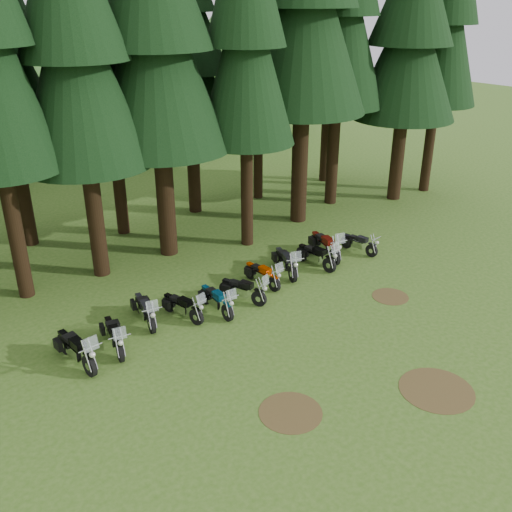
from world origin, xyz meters
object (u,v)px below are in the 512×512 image
Objects in this scene: motorcycle_0 at (76,351)px; motorcycle_6 at (262,275)px; motorcycle_1 at (114,337)px; motorcycle_9 at (325,246)px; motorcycle_7 at (286,263)px; motorcycle_3 at (183,307)px; motorcycle_5 at (243,290)px; motorcycle_4 at (217,301)px; motorcycle_10 at (359,244)px; motorcycle_2 at (145,311)px; motorcycle_8 at (316,256)px.

motorcycle_6 is at bearing -0.70° from motorcycle_0.
motorcycle_1 is 10.50m from motorcycle_9.
motorcycle_7 is at bearing -160.98° from motorcycle_9.
motorcycle_3 is 2.47m from motorcycle_5.
motorcycle_3 is (2.79, 0.26, -0.03)m from motorcycle_1.
motorcycle_6 is 0.83× the size of motorcycle_9.
motorcycle_0 is 5.28m from motorcycle_4.
motorcycle_10 is at bearing -3.75° from motorcycle_9.
motorcycle_4 is 6.55m from motorcycle_9.
motorcycle_3 is (1.19, -0.57, -0.03)m from motorcycle_2.
motorcycle_10 is at bearing 6.05° from motorcycle_4.
motorcycle_10 is (13.34, 0.14, -0.10)m from motorcycle_0.
motorcycle_7 is at bearing -7.34° from motorcycle_3.
motorcycle_6 is (7.94, 0.45, -0.07)m from motorcycle_0.
motorcycle_5 reaches higher than motorcycle_10.
motorcycle_2 is 0.88× the size of motorcycle_9.
motorcycle_6 is at bearing 17.24° from motorcycle_1.
motorcycle_3 is 1.00× the size of motorcycle_5.
motorcycle_4 reaches higher than motorcycle_3.
motorcycle_1 is 6.65m from motorcycle_6.
motorcycle_7 is (1.42, 0.17, 0.05)m from motorcycle_6.
motorcycle_9 is (3.84, 0.27, 0.09)m from motorcycle_6.
motorcycle_0 reaches higher than motorcycle_2.
motorcycle_9 is at bearing 23.88° from motorcycle_7.
motorcycle_8 is at bearing -140.31° from motorcycle_9.
motorcycle_3 is 0.93× the size of motorcycle_8.
motorcycle_6 is (2.66, 0.59, -0.02)m from motorcycle_4.
motorcycle_3 is at bearing 0.14° from motorcycle_0.
motorcycle_2 is 5.05m from motorcycle_6.
motorcycle_2 reaches higher than motorcycle_3.
motorcycle_1 reaches higher than motorcycle_4.
motorcycle_0 reaches higher than motorcycle_5.
motorcycle_8 is at bearing -10.77° from motorcycle_3.
motorcycle_2 reaches higher than motorcycle_10.
motorcycle_0 reaches higher than motorcycle_3.
motorcycle_7 is (5.27, 0.32, 0.05)m from motorcycle_3.
motorcycle_7 is 2.42m from motorcycle_9.
motorcycle_0 reaches higher than motorcycle_6.
motorcycle_4 is at bearing -148.13° from motorcycle_7.
motorcycle_1 is at bearing 174.67° from motorcycle_10.
motorcycle_0 reaches higher than motorcycle_8.
motorcycle_3 is at bearing -12.53° from motorcycle_2.
motorcycle_8 is 1.06m from motorcycle_9.
motorcycle_8 is (9.50, 0.27, 0.01)m from motorcycle_1.
motorcycle_2 is 1.06× the size of motorcycle_3.
motorcycle_1 is at bearing -159.67° from motorcycle_9.
motorcycle_4 is (1.19, -0.43, 0.02)m from motorcycle_3.
motorcycle_8 reaches higher than motorcycle_3.
motorcycle_2 is at bearing -164.36° from motorcycle_9.
motorcycle_0 is at bearing -177.40° from motorcycle_4.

